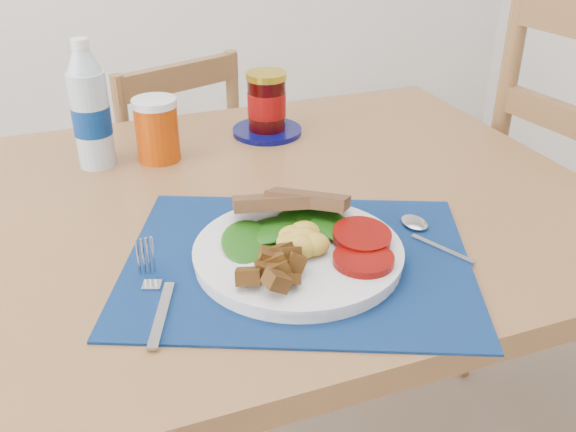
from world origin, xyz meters
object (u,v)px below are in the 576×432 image
object	(u,v)px
chair_far	(168,169)
jam_on_saucer	(267,107)
water_bottle	(91,112)
juice_glass	(157,131)
breakfast_plate	(295,250)

from	to	relation	value
chair_far	jam_on_saucer	xyz separation A→B (m)	(0.15, -0.40, 0.28)
water_bottle	juice_glass	size ratio (longest dim) A/B	2.10
chair_far	jam_on_saucer	bearing A→B (deg)	90.65
jam_on_saucer	juice_glass	bearing A→B (deg)	-167.55
chair_far	breakfast_plate	xyz separation A→B (m)	(0.02, -0.89, 0.25)
breakfast_plate	jam_on_saucer	world-z (taller)	jam_on_saucer
breakfast_plate	juice_glass	bearing A→B (deg)	125.46
chair_far	water_bottle	xyz separation A→B (m)	(-0.20, -0.44, 0.33)
chair_far	jam_on_saucer	distance (m)	0.51
breakfast_plate	juice_glass	xyz separation A→B (m)	(-0.11, 0.43, 0.03)
juice_glass	jam_on_saucer	size ratio (longest dim) A/B	0.78
water_bottle	juice_glass	xyz separation A→B (m)	(0.11, -0.02, -0.05)
water_bottle	jam_on_saucer	bearing A→B (deg)	6.05
water_bottle	jam_on_saucer	distance (m)	0.35
breakfast_plate	jam_on_saucer	size ratio (longest dim) A/B	2.02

